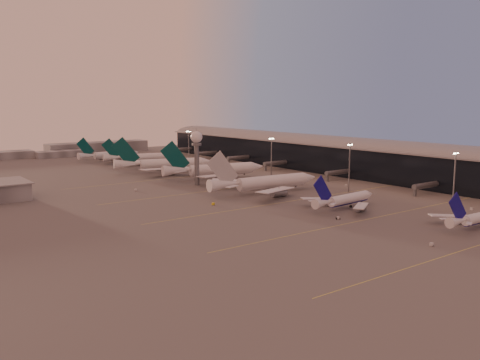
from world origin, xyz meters
TOP-DOWN VIEW (x-y plane):
  - ground at (0.00, 0.00)m, footprint 700.00×700.00m
  - taxiway_markings at (30.00, 56.00)m, footprint 180.00×185.25m
  - terminal at (107.88, 110.09)m, footprint 57.00×362.00m
  - radar_tower at (5.00, 120.00)m, footprint 6.40×6.40m
  - mast_a at (58.00, 0.00)m, footprint 3.60×0.56m
  - mast_b at (55.00, 55.00)m, footprint 3.60×0.56m
  - mast_c at (50.00, 110.00)m, footprint 3.60×0.56m
  - mast_d at (48.00, 200.00)m, footprint 3.60×0.56m
  - distant_horizon at (2.62, 325.14)m, footprint 165.00×37.50m
  - narrowbody_near at (36.87, -22.95)m, footprint 37.83×30.17m
  - narrowbody_mid at (22.85, 28.86)m, footprint 41.31×32.85m
  - widebody_white at (19.64, 78.48)m, footprint 64.71×51.64m
  - greentail_a at (25.34, 132.29)m, footprint 64.39×51.51m
  - greentail_b at (14.57, 174.31)m, footprint 63.22×50.28m
  - greentail_c at (22.68, 228.72)m, footprint 52.75×42.19m
  - greentail_d at (12.23, 259.45)m, footprint 52.53×42.18m
  - gsv_truck_a at (1.91, -26.51)m, footprint 5.56×2.25m
  - gsv_catering_a at (64.08, -5.27)m, footprint 4.70×2.59m
  - gsv_tug_mid at (5.48, 16.85)m, footprint 4.02×3.70m
  - gsv_truck_b at (43.95, 45.49)m, footprint 4.69×1.82m
  - gsv_truck_c at (-18.09, 69.03)m, footprint 5.90×4.15m
  - gsv_catering_b at (68.70, 68.56)m, footprint 4.46×2.36m
  - gsv_tug_far at (24.15, 104.78)m, footprint 3.40×3.60m
  - gsv_truck_d at (-30.26, 123.35)m, footprint 3.23×5.48m
  - gsv_tug_hangar at (43.45, 157.34)m, footprint 4.67×4.10m

SIDE VIEW (x-z plane):
  - ground at x=0.00m, z-range 0.00..0.00m
  - taxiway_markings at x=30.00m, z-range 0.00..0.02m
  - gsv_tug_far at x=24.15m, z-range 0.01..0.90m
  - gsv_tug_mid at x=5.48m, z-range 0.01..1.00m
  - gsv_tug_hangar at x=43.45m, z-range 0.02..1.16m
  - gsv_truck_b at x=43.95m, z-range 0.02..1.91m
  - gsv_truck_d at x=-30.26m, z-range 0.02..2.11m
  - gsv_truck_a at x=1.91m, z-range 0.02..2.24m
  - gsv_truck_c at x=-18.09m, z-range 0.02..2.27m
  - gsv_catering_b at x=68.70m, z-range 0.00..3.54m
  - gsv_catering_a at x=64.08m, z-range 0.00..3.68m
  - narrowbody_near at x=36.87m, z-range -4.40..10.38m
  - narrowbody_mid at x=22.85m, z-range -4.80..11.34m
  - greentail_d at x=12.23m, z-range -6.18..12.94m
  - greentail_c at x=22.68m, z-range -6.26..13.11m
  - distant_horizon at x=2.62m, z-range -0.61..8.39m
  - widebody_white at x=19.64m, z-range -7.44..15.33m
  - greentail_a at x=25.34m, z-range -7.64..15.99m
  - greentail_b at x=14.57m, z-range -7.67..16.04m
  - terminal at x=107.88m, z-range -1.00..22.04m
  - mast_a at x=58.00m, z-range 1.24..26.24m
  - mast_b at x=55.00m, z-range 1.24..26.24m
  - mast_c at x=50.00m, z-range 1.24..26.24m
  - mast_d at x=48.00m, z-range 1.24..26.24m
  - radar_tower at x=5.00m, z-range 5.40..36.50m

